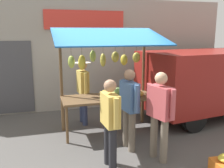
% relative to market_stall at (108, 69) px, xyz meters
% --- Properties ---
extents(ground_plane, '(40.00, 40.00, 0.00)m').
position_rel_market_stall_xyz_m(ground_plane, '(0.01, 0.05, -1.55)').
color(ground_plane, '#514F4C').
extents(street_backdrop, '(9.00, 0.30, 3.40)m').
position_rel_market_stall_xyz_m(street_backdrop, '(0.07, -2.15, 0.15)').
color(street_backdrop, '#9E998E').
rests_on(street_backdrop, ground).
extents(market_stall, '(2.50, 1.46, 2.50)m').
position_rel_market_stall_xyz_m(market_stall, '(0.00, 0.00, 0.00)').
color(market_stall, brown).
rests_on(market_stall, ground).
extents(vendor_with_sunhat, '(0.43, 0.71, 1.67)m').
position_rel_market_stall_xyz_m(vendor_with_sunhat, '(0.50, -0.70, -0.56)').
color(vendor_with_sunhat, navy).
rests_on(vendor_with_sunhat, ground).
extents(shopper_with_ponytail, '(0.27, 0.71, 1.67)m').
position_rel_market_stall_xyz_m(shopper_with_ponytail, '(-0.15, 1.04, -0.58)').
color(shopper_with_ponytail, '#726656').
rests_on(shopper_with_ponytail, ground).
extents(shopper_in_grey_tee, '(0.35, 0.69, 1.69)m').
position_rel_market_stall_xyz_m(shopper_in_grey_tee, '(-0.53, 1.63, -0.57)').
color(shopper_in_grey_tee, '#726656').
rests_on(shopper_in_grey_tee, ground).
extents(shopper_in_striped_shirt, '(0.25, 0.69, 1.61)m').
position_rel_market_stall_xyz_m(shopper_in_striped_shirt, '(0.43, 1.65, -0.63)').
color(shopper_in_striped_shirt, '#232328').
rests_on(shopper_in_striped_shirt, ground).
extents(parked_van, '(4.61, 2.44, 1.88)m').
position_rel_market_stall_xyz_m(parked_van, '(-3.19, -0.36, -0.43)').
color(parked_van, maroon).
rests_on(parked_van, ground).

